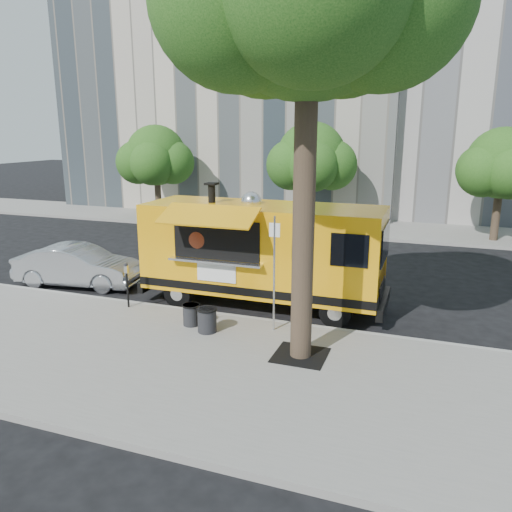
{
  "coord_description": "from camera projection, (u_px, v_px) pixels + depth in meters",
  "views": [
    {
      "loc": [
        5.22,
        -13.12,
        5.21
      ],
      "look_at": [
        0.5,
        0.0,
        1.67
      ],
      "focal_mm": 35.0,
      "sensor_mm": 36.0,
      "label": 1
    }
  ],
  "objects": [
    {
      "name": "ground",
      "position": [
        240.0,
        309.0,
        14.96
      ],
      "size": [
        120.0,
        120.0,
        0.0
      ],
      "primitive_type": "plane",
      "color": "black",
      "rests_on": "ground"
    },
    {
      "name": "sidewalk",
      "position": [
        176.0,
        363.0,
        11.3
      ],
      "size": [
        60.0,
        6.0,
        0.15
      ],
      "primitive_type": "cube",
      "color": "gray",
      "rests_on": "ground"
    },
    {
      "name": "curb",
      "position": [
        228.0,
        317.0,
        14.1
      ],
      "size": [
        60.0,
        0.14,
        0.16
      ],
      "primitive_type": "cube",
      "color": "#999993",
      "rests_on": "ground"
    },
    {
      "name": "far_sidewalk",
      "position": [
        331.0,
        226.0,
        27.26
      ],
      "size": [
        60.0,
        5.0,
        0.15
      ],
      "primitive_type": "cube",
      "color": "gray",
      "rests_on": "ground"
    },
    {
      "name": "building_left",
      "position": [
        248.0,
        29.0,
        34.7
      ],
      "size": [
        22.0,
        14.0,
        24.0
      ],
      "primitive_type": "cube",
      "color": "#BEB09E",
      "rests_on": "ground"
    },
    {
      "name": "tree_well",
      "position": [
        300.0,
        355.0,
        11.52
      ],
      "size": [
        1.2,
        1.2,
        0.02
      ],
      "primitive_type": "cube",
      "color": "black",
      "rests_on": "sidewalk"
    },
    {
      "name": "far_tree_a",
      "position": [
        156.0,
        156.0,
        28.53
      ],
      "size": [
        3.42,
        3.42,
        5.36
      ],
      "color": "#33261C",
      "rests_on": "far_sidewalk"
    },
    {
      "name": "far_tree_b",
      "position": [
        311.0,
        157.0,
        25.93
      ],
      "size": [
        3.6,
        3.6,
        5.5
      ],
      "color": "#33261C",
      "rests_on": "far_sidewalk"
    },
    {
      "name": "far_tree_c",
      "position": [
        502.0,
        163.0,
        22.74
      ],
      "size": [
        3.24,
        3.24,
        5.21
      ],
      "color": "#33261C",
      "rests_on": "far_sidewalk"
    },
    {
      "name": "sign_post",
      "position": [
        274.0,
        267.0,
        12.59
      ],
      "size": [
        0.28,
        0.06,
        3.0
      ],
      "color": "silver",
      "rests_on": "sidewalk"
    },
    {
      "name": "parking_meter",
      "position": [
        127.0,
        280.0,
        14.48
      ],
      "size": [
        0.11,
        0.11,
        1.33
      ],
      "color": "black",
      "rests_on": "sidewalk"
    },
    {
      "name": "food_truck",
      "position": [
        261.0,
        251.0,
        14.84
      ],
      "size": [
        7.38,
        3.42,
        3.65
      ],
      "rotation": [
        0.0,
        0.0,
        0.0
      ],
      "color": "#FFAB0D",
      "rests_on": "ground"
    },
    {
      "name": "sedan",
      "position": [
        78.0,
        266.0,
        17.0
      ],
      "size": [
        4.43,
        2.07,
        1.41
      ],
      "primitive_type": "imported",
      "rotation": [
        0.0,
        0.0,
        1.71
      ],
      "color": "#A7A8AE",
      "rests_on": "ground"
    },
    {
      "name": "trash_bin_left",
      "position": [
        191.0,
        314.0,
        13.26
      ],
      "size": [
        0.48,
        0.48,
        0.57
      ],
      "color": "black",
      "rests_on": "sidewalk"
    },
    {
      "name": "trash_bin_right",
      "position": [
        207.0,
        319.0,
        12.8
      ],
      "size": [
        0.53,
        0.53,
        0.63
      ],
      "color": "black",
      "rests_on": "sidewalk"
    }
  ]
}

